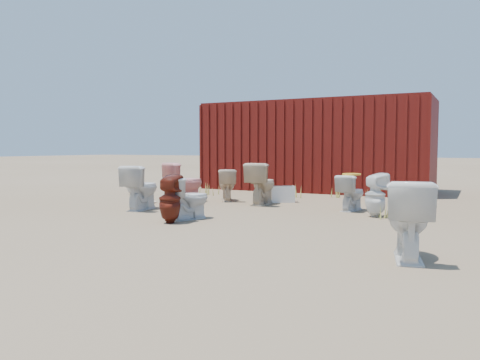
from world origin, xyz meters
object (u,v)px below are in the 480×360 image
at_px(toilet_back_beige_left, 227,185).
at_px(toilet_back_e, 375,195).
at_px(shipping_container, 317,146).
at_px(loose_tank, 282,194).
at_px(toilet_front_e, 408,220).
at_px(toilet_back_yellowlid, 351,193).
at_px(toilet_front_maroon, 170,199).
at_px(toilet_front_c, 189,198).
at_px(toilet_front_pink, 184,183).
at_px(toilet_front_a, 141,188).
at_px(toilet_back_beige_right, 261,184).
at_px(toilet_back_a, 132,181).

relative_size(toilet_back_beige_left, toilet_back_e, 0.94).
xyz_separation_m(shipping_container, loose_tank, (0.32, -3.25, -1.02)).
height_order(toilet_front_e, toilet_back_beige_left, toilet_front_e).
distance_m(toilet_front_e, toilet_back_yellowlid, 3.77).
bearing_deg(toilet_front_maroon, toilet_front_c, -106.34).
relative_size(toilet_front_pink, toilet_back_e, 1.15).
relative_size(toilet_front_pink, toilet_front_c, 1.22).
relative_size(toilet_front_e, toilet_back_yellowlid, 1.26).
height_order(shipping_container, toilet_front_a, shipping_container).
relative_size(toilet_back_yellowlid, toilet_back_e, 0.89).
xyz_separation_m(toilet_front_a, toilet_front_c, (1.44, -0.56, -0.07)).
bearing_deg(shipping_container, toilet_back_beige_left, -103.89).
bearing_deg(toilet_back_yellowlid, shipping_container, -51.78).
relative_size(toilet_front_maroon, toilet_back_yellowlid, 1.12).
distance_m(toilet_front_a, toilet_back_beige_right, 2.42).
bearing_deg(toilet_back_a, toilet_back_e, -171.97).
bearing_deg(toilet_front_pink, toilet_front_e, 169.48).
relative_size(toilet_back_beige_right, loose_tank, 1.71).
bearing_deg(toilet_back_a, toilet_front_pink, 177.16).
distance_m(toilet_front_e, toilet_back_beige_right, 4.86).
height_order(shipping_container, toilet_back_a, shipping_container).
height_order(toilet_front_pink, toilet_back_beige_left, toilet_front_pink).
xyz_separation_m(shipping_container, toilet_front_a, (-1.59, -5.56, -0.78)).
distance_m(shipping_container, toilet_front_maroon, 6.64).
bearing_deg(shipping_container, toilet_back_yellowlid, -63.47).
relative_size(toilet_front_c, toilet_front_e, 0.83).
xyz_separation_m(toilet_front_pink, toilet_back_a, (-2.07, 0.78, -0.10)).
distance_m(toilet_front_a, toilet_front_maroon, 1.74).
bearing_deg(toilet_front_e, loose_tank, -65.14).
bearing_deg(loose_tank, toilet_front_e, -88.40).
distance_m(toilet_front_a, loose_tank, 3.00).
relative_size(toilet_front_maroon, toilet_back_beige_left, 1.07).
relative_size(shipping_container, toilet_front_c, 8.61).
xyz_separation_m(toilet_back_beige_left, toilet_back_beige_right, (0.96, -0.27, 0.08)).
relative_size(toilet_front_a, toilet_front_e, 1.00).
bearing_deg(toilet_back_e, loose_tank, 7.25).
xyz_separation_m(toilet_front_a, toilet_front_pink, (0.06, 1.34, 0.01)).
xyz_separation_m(toilet_front_e, loose_tank, (-3.08, 4.12, -0.24)).
xyz_separation_m(toilet_front_e, toilet_back_yellowlid, (-1.46, 3.48, -0.09)).
bearing_deg(loose_tank, toilet_front_c, -134.32).
distance_m(toilet_front_a, toilet_front_c, 1.55).
height_order(toilet_front_maroon, toilet_front_e, toilet_front_e).
bearing_deg(toilet_front_e, toilet_front_pink, -44.56).
distance_m(toilet_front_a, toilet_back_yellowlid, 3.90).
height_order(toilet_front_a, loose_tank, toilet_front_a).
relative_size(toilet_front_a, toilet_back_beige_right, 0.97).
xyz_separation_m(toilet_front_pink, toilet_back_e, (4.02, -0.27, -0.05)).
height_order(toilet_front_c, toilet_back_beige_right, toilet_back_beige_right).
xyz_separation_m(toilet_back_a, loose_tank, (3.92, 0.18, -0.15)).
distance_m(shipping_container, toilet_front_a, 5.83).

